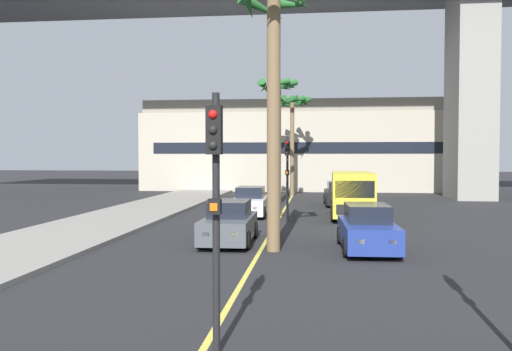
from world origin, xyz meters
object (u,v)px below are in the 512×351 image
(palm_tree_near_median, at_px, (278,108))
(traffic_light_median_far, at_px, (287,166))
(car_queue_second, at_px, (229,224))
(car_queue_third, at_px, (339,194))
(palm_tree_far_median, at_px, (292,111))
(delivery_van, at_px, (352,194))
(traffic_light_median_near, at_px, (215,186))
(car_queue_fourth, at_px, (367,229))
(palm_tree_mid_median, at_px, (273,55))
(car_queue_front, at_px, (250,202))

(palm_tree_near_median, bearing_deg, traffic_light_median_far, -83.14)
(car_queue_second, height_order, car_queue_third, same)
(car_queue_third, xyz_separation_m, traffic_light_median_far, (-2.88, -8.73, 1.99))
(palm_tree_near_median, height_order, palm_tree_far_median, palm_tree_near_median)
(delivery_van, bearing_deg, car_queue_third, 92.81)
(traffic_light_median_near, xyz_separation_m, palm_tree_near_median, (-0.94, 27.01, 3.71))
(car_queue_second, xyz_separation_m, traffic_light_median_near, (1.56, -10.72, 1.99))
(traffic_light_median_near, bearing_deg, car_queue_fourth, 71.11)
(traffic_light_median_near, distance_m, palm_tree_mid_median, 10.06)
(car_queue_fourth, height_order, palm_tree_near_median, palm_tree_near_median)
(car_queue_front, distance_m, palm_tree_far_median, 15.89)
(delivery_van, distance_m, traffic_light_median_near, 19.24)
(palm_tree_near_median, bearing_deg, traffic_light_median_near, -88.00)
(car_queue_third, bearing_deg, car_queue_fourth, -89.18)
(car_queue_fourth, xyz_separation_m, palm_tree_far_median, (-3.61, 24.31, 6.12))
(car_queue_third, distance_m, traffic_light_median_far, 9.40)
(car_queue_front, bearing_deg, car_queue_fourth, -61.84)
(car_queue_second, height_order, traffic_light_median_far, traffic_light_median_far)
(delivery_van, height_order, palm_tree_near_median, palm_tree_near_median)
(car_queue_third, distance_m, palm_tree_near_median, 7.08)
(car_queue_fourth, distance_m, palm_tree_near_median, 18.66)
(car_queue_third, height_order, traffic_light_median_far, traffic_light_median_far)
(traffic_light_median_far, distance_m, palm_tree_mid_median, 8.81)
(car_queue_third, bearing_deg, traffic_light_median_far, -108.25)
(traffic_light_median_near, distance_m, palm_tree_far_median, 34.32)
(traffic_light_median_near, xyz_separation_m, traffic_light_median_far, (0.23, 17.24, 0.00))
(palm_tree_far_median, bearing_deg, palm_tree_near_median, -95.45)
(car_queue_second, relative_size, palm_tree_mid_median, 0.46)
(car_queue_second, bearing_deg, palm_tree_mid_median, -39.20)
(car_queue_second, xyz_separation_m, car_queue_third, (4.66, 15.25, 0.00))
(car_queue_second, distance_m, traffic_light_median_near, 11.01)
(car_queue_third, bearing_deg, palm_tree_near_median, 165.60)
(traffic_light_median_near, relative_size, palm_tree_far_median, 0.52)
(car_queue_second, relative_size, palm_tree_near_median, 0.49)
(car_queue_fourth, xyz_separation_m, palm_tree_mid_median, (-3.16, -0.46, 5.82))
(car_queue_third, bearing_deg, delivery_van, -87.19)
(traffic_light_median_far, bearing_deg, car_queue_second, -105.32)
(delivery_van, xyz_separation_m, palm_tree_mid_median, (-3.28, -9.57, 5.26))
(car_queue_third, distance_m, delivery_van, 7.12)
(car_queue_front, height_order, car_queue_third, same)
(car_queue_fourth, bearing_deg, car_queue_third, 90.82)
(car_queue_third, height_order, palm_tree_near_median, palm_tree_near_median)
(car_queue_front, relative_size, car_queue_third, 1.00)
(delivery_van, height_order, palm_tree_far_median, palm_tree_far_median)
(traffic_light_median_near, bearing_deg, palm_tree_mid_median, 88.88)
(delivery_van, distance_m, palm_tree_far_median, 16.60)
(traffic_light_median_near, xyz_separation_m, palm_tree_far_median, (-0.27, 34.07, 4.13))
(car_queue_third, bearing_deg, car_queue_second, -107.01)
(traffic_light_median_far, bearing_deg, palm_tree_near_median, 96.86)
(car_queue_second, height_order, palm_tree_far_median, palm_tree_far_median)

